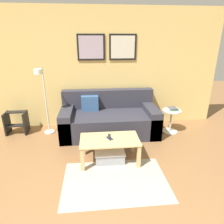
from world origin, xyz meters
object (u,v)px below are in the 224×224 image
couch (109,119)px  coffee_table (110,143)px  remote_control (109,136)px  step_stool (17,122)px  side_table (171,119)px  cell_phone (110,138)px  floor_lamp (43,93)px  book_stack (173,109)px  storage_bin (109,154)px

couch → coffee_table: (-0.08, -1.07, 0.03)m
remote_control → step_stool: (-1.88, 1.15, -0.16)m
coffee_table → side_table: size_ratio=1.91×
coffee_table → step_stool: (-1.88, 1.23, -0.08)m
cell_phone → remote_control: bearing=71.7°
cell_phone → coffee_table: bearing=-123.4°
floor_lamp → book_stack: size_ratio=5.83×
book_stack → cell_phone: size_ratio=1.73×
floor_lamp → remote_control: 1.62m
storage_bin → step_stool: 2.22m
remote_control → cell_phone: (0.01, -0.06, -0.01)m
side_table → book_stack: bearing=19.0°
coffee_table → side_table: (1.41, 0.96, -0.03)m
side_table → cell_phone: bearing=-146.1°
remote_control → side_table: bearing=38.8°
couch → step_stool: (-1.96, 0.15, -0.05)m
storage_bin → remote_control: bearing=94.5°
floor_lamp → side_table: (2.62, -0.07, -0.62)m
couch → cell_phone: size_ratio=14.25×
coffee_table → floor_lamp: size_ratio=0.68×
coffee_table → remote_control: size_ratio=6.34×
remote_control → book_stack: bearing=38.6°
couch → remote_control: (-0.09, -1.00, 0.11)m
book_stack → side_table: bearing=-161.0°
book_stack → cell_phone: 1.72m
couch → floor_lamp: 1.44m
couch → floor_lamp: bearing=-178.1°
coffee_table → storage_bin: 0.24m
couch → floor_lamp: floor_lamp is taller
storage_bin → floor_lamp: 1.76m
step_stool → floor_lamp: bearing=-16.5°
storage_bin → step_stool: (-1.88, 1.18, 0.16)m
book_stack → cell_phone: (-1.43, -0.95, -0.12)m
coffee_table → step_stool: 2.25m
storage_bin → book_stack: book_stack is taller
floor_lamp → side_table: 2.69m
couch → storage_bin: 1.05m
couch → storage_bin: couch is taller
storage_bin → remote_control: 0.32m
cell_phone → storage_bin: bearing=72.5°
coffee_table → storage_bin: bearing=90.9°
storage_bin → cell_phone: size_ratio=3.50×
remote_control → step_stool: 2.21m
book_stack → cell_phone: book_stack is taller
floor_lamp → step_stool: size_ratio=3.00×
couch → step_stool: couch is taller
remote_control → storage_bin: bearing=-78.7°
couch → side_table: size_ratio=4.00×
side_table → step_stool: 3.30m
cell_phone → step_stool: size_ratio=0.30×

